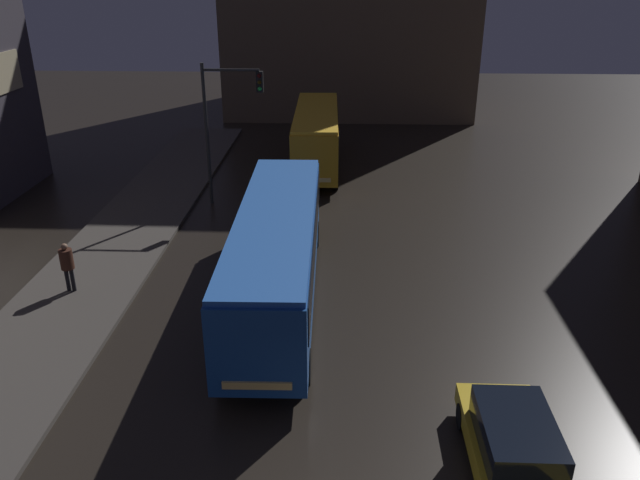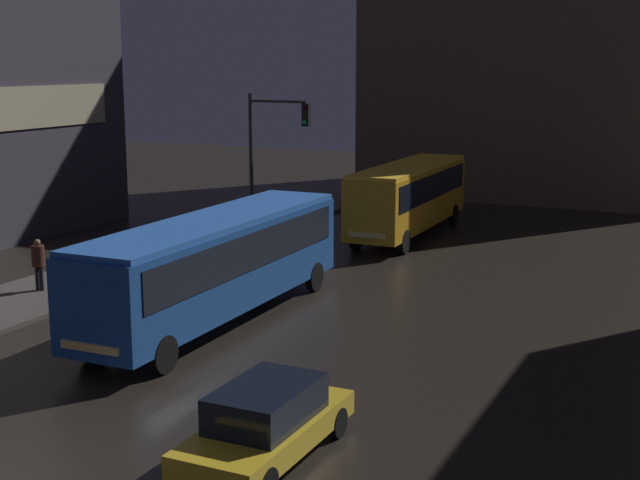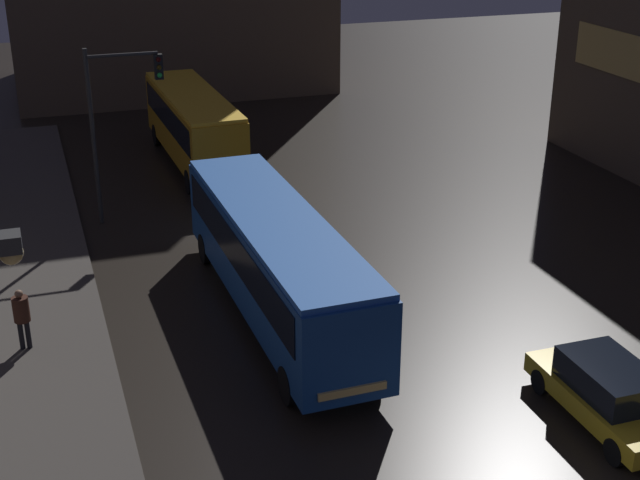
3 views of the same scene
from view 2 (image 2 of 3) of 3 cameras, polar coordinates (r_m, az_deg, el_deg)
ground_plane at (r=18.36m, az=-18.79°, el=-14.24°), size 120.00×120.00×0.00m
sidewalk_left at (r=31.04m, az=-17.95°, el=-3.51°), size 4.00×48.00×0.15m
building_far_backdrop at (r=55.34m, az=13.73°, el=13.64°), size 18.07×12.00×20.51m
bus_near at (r=26.83m, az=-6.64°, el=-1.14°), size 2.72×11.98×3.20m
bus_far at (r=40.07m, az=5.71°, el=3.06°), size 2.58×10.27×3.24m
car_taxi at (r=17.95m, az=-3.44°, el=-11.52°), size 1.88×4.49×1.52m
pedestrian_near at (r=31.37m, az=-17.59°, el=-1.18°), size 0.57×0.57×1.76m
traffic_light_main at (r=36.05m, az=-3.22°, el=5.91°), size 2.75×0.35×6.50m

